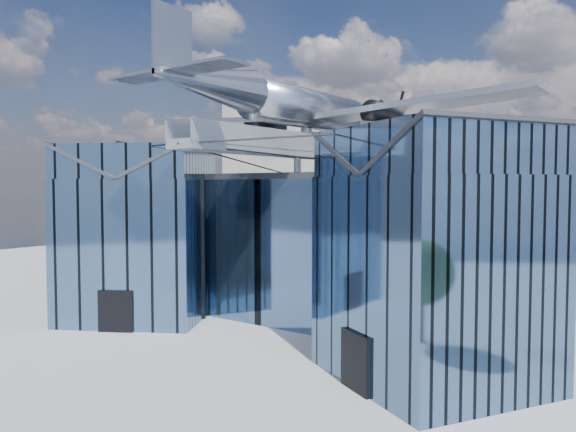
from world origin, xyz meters
The scene contains 5 objects.
ground_plane centered at (0.00, 0.00, 0.00)m, with size 120.00×120.00×0.00m, color gray.
museum centered at (0.00, 5.82, 5.54)m, with size 32.88×24.50×17.60m.
bg_towers centered at (1.45, 50.49, 10.01)m, with size 77.00×24.50×26.00m.
tree_plaza_w centered at (-17.85, -0.11, 3.31)m, with size 3.98×3.98×4.89m.
tree_side_w centered at (-26.58, 12.38, 3.50)m, with size 3.49×3.49×5.17m.
Camera 1 is at (20.46, -25.86, 9.01)m, focal length 35.00 mm.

